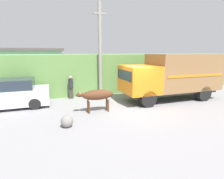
{
  "coord_description": "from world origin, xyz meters",
  "views": [
    {
      "loc": [
        -4.3,
        -8.9,
        3.24
      ],
      "look_at": [
        -1.08,
        0.56,
        1.1
      ],
      "focal_mm": 28.0,
      "sensor_mm": 36.0,
      "label": 1
    }
  ],
  "objects_px": {
    "parked_suv": "(12,94)",
    "pedestrian_on_hill": "(71,86)",
    "cargo_truck": "(173,75)",
    "roadside_rock": "(67,121)",
    "utility_pole": "(100,50)",
    "brown_cow": "(97,95)"
  },
  "relations": [
    {
      "from": "cargo_truck",
      "to": "pedestrian_on_hill",
      "type": "height_order",
      "value": "cargo_truck"
    },
    {
      "from": "brown_cow",
      "to": "pedestrian_on_hill",
      "type": "distance_m",
      "value": 3.52
    },
    {
      "from": "roadside_rock",
      "to": "utility_pole",
      "type": "bearing_deg",
      "value": 60.08
    },
    {
      "from": "pedestrian_on_hill",
      "to": "utility_pole",
      "type": "bearing_deg",
      "value": -167.8
    },
    {
      "from": "parked_suv",
      "to": "pedestrian_on_hill",
      "type": "distance_m",
      "value": 3.66
    },
    {
      "from": "pedestrian_on_hill",
      "to": "roadside_rock",
      "type": "relative_size",
      "value": 3.01
    },
    {
      "from": "brown_cow",
      "to": "roadside_rock",
      "type": "height_order",
      "value": "brown_cow"
    },
    {
      "from": "pedestrian_on_hill",
      "to": "parked_suv",
      "type": "bearing_deg",
      "value": 24.41
    },
    {
      "from": "utility_pole",
      "to": "pedestrian_on_hill",
      "type": "bearing_deg",
      "value": -176.84
    },
    {
      "from": "brown_cow",
      "to": "utility_pole",
      "type": "distance_m",
      "value": 4.42
    },
    {
      "from": "brown_cow",
      "to": "utility_pole",
      "type": "relative_size",
      "value": 0.31
    },
    {
      "from": "brown_cow",
      "to": "utility_pole",
      "type": "height_order",
      "value": "utility_pole"
    },
    {
      "from": "parked_suv",
      "to": "utility_pole",
      "type": "xyz_separation_m",
      "value": [
        5.71,
        1.09,
        2.61
      ]
    },
    {
      "from": "cargo_truck",
      "to": "pedestrian_on_hill",
      "type": "bearing_deg",
      "value": 160.32
    },
    {
      "from": "cargo_truck",
      "to": "roadside_rock",
      "type": "xyz_separation_m",
      "value": [
        -7.37,
        -2.44,
        -1.44
      ]
    },
    {
      "from": "brown_cow",
      "to": "cargo_truck",
      "type": "bearing_deg",
      "value": -2.46
    },
    {
      "from": "pedestrian_on_hill",
      "to": "cargo_truck",
      "type": "bearing_deg",
      "value": 168.84
    },
    {
      "from": "cargo_truck",
      "to": "utility_pole",
      "type": "distance_m",
      "value": 5.44
    },
    {
      "from": "utility_pole",
      "to": "roadside_rock",
      "type": "relative_size",
      "value": 12.26
    },
    {
      "from": "brown_cow",
      "to": "parked_suv",
      "type": "xyz_separation_m",
      "value": [
        -4.59,
        2.39,
        -0.13
      ]
    },
    {
      "from": "brown_cow",
      "to": "parked_suv",
      "type": "relative_size",
      "value": 0.49
    },
    {
      "from": "cargo_truck",
      "to": "roadside_rock",
      "type": "height_order",
      "value": "cargo_truck"
    }
  ]
}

